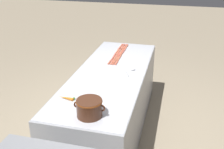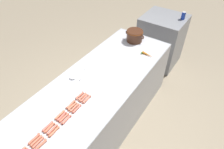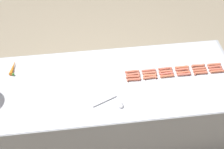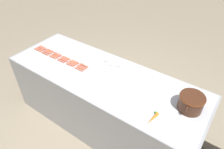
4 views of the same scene
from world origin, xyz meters
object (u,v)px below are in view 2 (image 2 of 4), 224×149
Objects in this scene: hot_dog_17 at (84,98)px; hot_dog_21 at (66,120)px; hot_dog_19 at (41,145)px; soda_can at (183,16)px; hot_dog_1 at (34,139)px; bean_pot at (135,35)px; hot_dog_8 at (49,128)px; hot_dog_14 at (52,130)px; hot_dog_4 at (71,105)px; carrot at (147,54)px; hot_dog_3 at (60,115)px; back_cabinet at (161,40)px; hot_dog_15 at (64,118)px; serving_spoon at (76,77)px; hot_dog_23 at (87,99)px; hot_dog_5 at (80,96)px; hot_dog_10 at (72,106)px; hot_dog_16 at (75,107)px; hot_dog_13 at (38,143)px; hot_dog_22 at (77,109)px; hot_dog_7 at (36,141)px; hot_dog_20 at (54,132)px; hot_dog_11 at (82,97)px; hot_dog_2 at (48,126)px.

hot_dog_17 is 1.00× the size of hot_dog_21.
hot_dog_19 is 1.04× the size of soda_can.
bean_pot reaches higher than hot_dog_1.
hot_dog_14 is at bearing 3.14° from hot_dog_8.
hot_dog_4 and hot_dog_21 have the same top height.
carrot reaches higher than hot_dog_17.
hot_dog_3 is at bearing -97.57° from soda_can.
back_cabinet reaches higher than hot_dog_3.
hot_dog_15 is 0.50× the size of serving_spoon.
hot_dog_17 is 1.00× the size of hot_dog_23.
hot_dog_5 is 1.00× the size of hot_dog_10.
back_cabinet reaches higher than serving_spoon.
hot_dog_19 is at bearing -81.98° from hot_dog_10.
hot_dog_16 is (0.06, -0.01, 0.00)m from hot_dog_4.
hot_dog_10 is 1.45m from bean_pot.
hot_dog_19 is 0.87m from serving_spoon.
hot_dog_13 is 0.61m from hot_dog_17.
hot_dog_22 is 2.39m from soda_can.
hot_dog_3 is 1.00× the size of hot_dog_7.
hot_dog_22 is at bearing -58.68° from hot_dog_5.
hot_dog_3 is 1.00× the size of hot_dog_20.
bean_pot is at bearing 80.79° from serving_spoon.
soda_can is (0.31, 2.37, 0.13)m from hot_dog_10.
hot_dog_20 is (0.03, -0.46, 0.00)m from hot_dog_17.
hot_dog_4 is 0.16m from hot_dog_17.
serving_spoon is (-0.24, 0.20, -0.00)m from hot_dog_5.
hot_dog_3 is 0.30m from hot_dog_5.
hot_dog_3 is 1.00× the size of hot_dog_22.
bean_pot is at bearing 94.67° from hot_dog_19.
hot_dog_16 is 1.00× the size of hot_dog_20.
hot_dog_5 is 1.00× the size of hot_dog_20.
bean_pot is at bearing 95.55° from hot_dog_21.
hot_dog_11 is (0.03, 0.15, 0.00)m from hot_dog_4.
hot_dog_21 is at bearing 78.26° from hot_dog_7.
bean_pot is (-0.09, 1.75, 0.08)m from hot_dog_8.
hot_dog_19 is 1.91m from bean_pot.
carrot is at bearing 82.03° from hot_dog_7.
hot_dog_5 is at bearing 95.71° from hot_dog_13.
hot_dog_11 is 0.30m from hot_dog_15.
soda_can is at bearing 81.91° from hot_dog_4.
hot_dog_11 is at bearing 97.49° from hot_dog_20.
hot_dog_4 and hot_dog_15 have the same top height.
carrot is at bearing 84.19° from hot_dog_19.
hot_dog_20 is at bearing -95.21° from soda_can.
serving_spoon is at bearing -120.14° from carrot.
hot_dog_13 is at bearing -90.18° from hot_dog_16.
hot_dog_14 is 0.30m from hot_dog_22.
hot_dog_1 is 0.17m from hot_dog_14.
hot_dog_11 is at bearing 86.28° from hot_dog_2.
hot_dog_7 is 0.61m from hot_dog_11.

